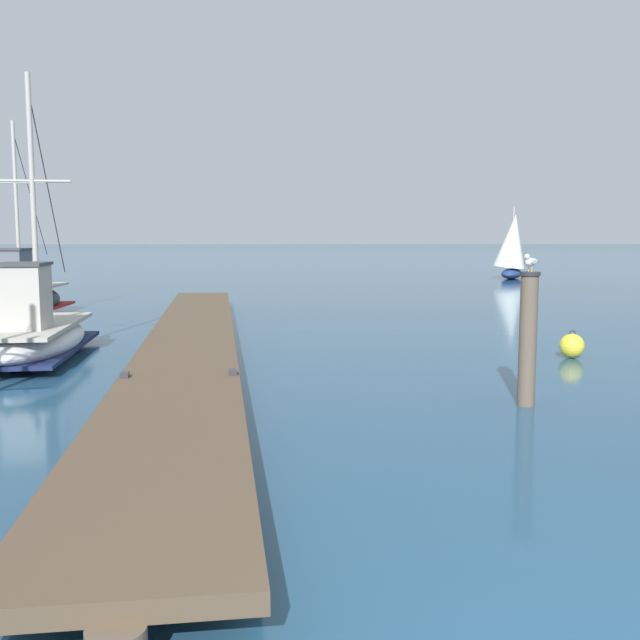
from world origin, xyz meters
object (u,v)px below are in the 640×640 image
Objects in this scene: fishing_boat_1 at (17,298)px; mooring_piling at (528,337)px; perched_seagull at (531,262)px; distant_sailboat at (512,247)px; mooring_buoy at (572,346)px; fishing_boat_2 at (35,333)px.

mooring_piling is (11.73, -12.25, 0.41)m from fishing_boat_1.
perched_seagull is 0.07× the size of distant_sailboat.
fishing_boat_1 reaches higher than mooring_piling.
distant_sailboat is (21.69, 18.86, 1.21)m from fishing_boat_1.
mooring_piling is 3.46× the size of mooring_buoy.
perched_seagull is (11.73, -12.25, 1.53)m from fishing_boat_1.
distant_sailboat is (9.96, 31.11, 0.80)m from mooring_piling.
fishing_boat_1 is at bearing 133.77° from perched_seagull.
fishing_boat_1 is 17.03m from perched_seagull.
distant_sailboat is at bearing 41.00° from fishing_boat_1.
mooring_buoy is at bearing 59.72° from perched_seagull.
perched_seagull reaches higher than mooring_buoy.
mooring_piling is at bearing -28.29° from fishing_boat_2.
fishing_boat_2 is at bearing 151.75° from perched_seagull.
mooring_buoy is 28.07m from distant_sailboat.
fishing_boat_1 is 2.98× the size of mooring_piling.
perched_seagull is at bearing -28.25° from fishing_boat_2.
mooring_buoy is at bearing -2.99° from fishing_boat_2.
mooring_buoy is (2.41, 4.13, -0.79)m from mooring_piling.
fishing_boat_2 reaches higher than perched_seagull.
mooring_buoy is at bearing -29.88° from fishing_boat_1.
fishing_boat_1 is at bearing 111.52° from fishing_boat_2.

